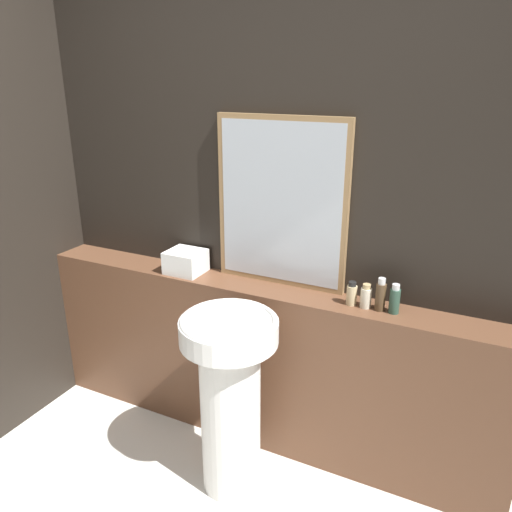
# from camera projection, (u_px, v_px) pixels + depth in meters

# --- Properties ---
(wall_back) EXTENTS (8.00, 0.06, 2.50)m
(wall_back) POSITION_uv_depth(u_px,v_px,m) (270.00, 210.00, 2.47)
(wall_back) COLOR black
(wall_back) RESTS_ON ground_plane
(vanity_counter) EXTENTS (2.50, 0.22, 0.89)m
(vanity_counter) POSITION_uv_depth(u_px,v_px,m) (258.00, 364.00, 2.63)
(vanity_counter) COLOR brown
(vanity_counter) RESTS_ON ground_plane
(pedestal_sink) EXTENTS (0.44, 0.44, 0.90)m
(pedestal_sink) POSITION_uv_depth(u_px,v_px,m) (230.00, 393.00, 2.27)
(pedestal_sink) COLOR white
(pedestal_sink) RESTS_ON ground_plane
(mirror) EXTENTS (0.66, 0.03, 0.82)m
(mirror) POSITION_uv_depth(u_px,v_px,m) (281.00, 204.00, 2.38)
(mirror) COLOR #937047
(mirror) RESTS_ON vanity_counter
(towel_stack) EXTENTS (0.19, 0.17, 0.12)m
(towel_stack) POSITION_uv_depth(u_px,v_px,m) (186.00, 262.00, 2.63)
(towel_stack) COLOR white
(towel_stack) RESTS_ON vanity_counter
(shampoo_bottle) EXTENTS (0.05, 0.05, 0.11)m
(shampoo_bottle) POSITION_uv_depth(u_px,v_px,m) (352.00, 294.00, 2.26)
(shampoo_bottle) COLOR #C6B284
(shampoo_bottle) RESTS_ON vanity_counter
(conditioner_bottle) EXTENTS (0.05, 0.05, 0.11)m
(conditioner_bottle) POSITION_uv_depth(u_px,v_px,m) (366.00, 297.00, 2.24)
(conditioner_bottle) COLOR beige
(conditioner_bottle) RESTS_ON vanity_counter
(lotion_bottle) EXTENTS (0.04, 0.04, 0.15)m
(lotion_bottle) POSITION_uv_depth(u_px,v_px,m) (381.00, 295.00, 2.20)
(lotion_bottle) COLOR #4C3823
(lotion_bottle) RESTS_ON vanity_counter
(body_wash_bottle) EXTENTS (0.05, 0.05, 0.14)m
(body_wash_bottle) POSITION_uv_depth(u_px,v_px,m) (395.00, 300.00, 2.18)
(body_wash_bottle) COLOR #2D4C3D
(body_wash_bottle) RESTS_ON vanity_counter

